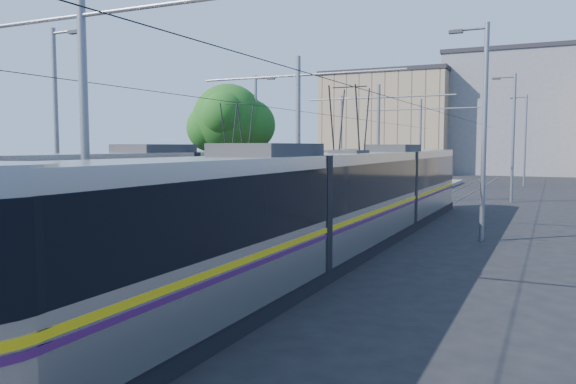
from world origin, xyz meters
The scene contains 14 objects.
ground centered at (0.00, 0.00, 0.00)m, with size 160.00×160.00×0.00m, color black.
platform centered at (0.00, 17.00, 0.15)m, with size 4.00×50.00×0.30m, color gray.
tactile_strip_left centered at (-1.45, 17.00, 0.30)m, with size 0.70×50.00×0.01m, color gray.
tactile_strip_right centered at (1.45, 17.00, 0.30)m, with size 0.70×50.00×0.01m, color gray.
rails centered at (0.00, 17.00, 0.02)m, with size 8.71×70.00×0.03m.
track_arrow centered at (-3.60, -3.00, 0.01)m, with size 1.20×5.00×0.01m, color silver.
tram_left centered at (-3.60, 9.03, 1.71)m, with size 2.43×30.07×5.50m.
tram_right centered at (3.60, 4.20, 1.86)m, with size 2.43×29.48×5.50m.
catenary centered at (0.00, 14.15, 4.52)m, with size 9.20×70.00×7.00m.
street_lamps centered at (0.00, 21.00, 4.18)m, with size 15.18×38.22×8.00m.
shelter centered at (0.27, 11.29, 1.44)m, with size 0.93×1.14×2.18m.
tree centered at (-9.17, 18.07, 5.12)m, with size 5.21×4.81×7.57m.
building_left centered at (-10.00, 60.00, 6.56)m, with size 16.32×12.24×13.11m.
building_centre centered at (6.00, 64.00, 7.63)m, with size 18.36×14.28×15.24m.
Camera 1 is at (9.84, -13.76, 3.54)m, focal length 35.00 mm.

